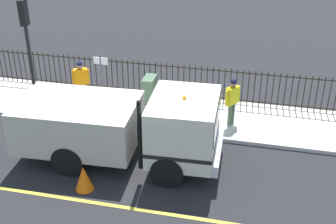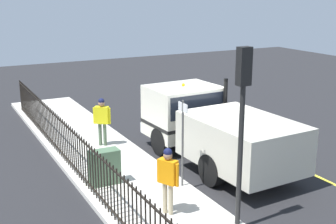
{
  "view_description": "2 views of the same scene",
  "coord_description": "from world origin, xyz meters",
  "px_view_note": "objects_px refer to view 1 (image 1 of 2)",
  "views": [
    {
      "loc": [
        -11.22,
        -3.55,
        8.0
      ],
      "look_at": [
        1.37,
        -0.63,
        1.09
      ],
      "focal_mm": 48.36,
      "sensor_mm": 36.0,
      "label": 1
    },
    {
      "loc": [
        7.87,
        12.25,
        5.52
      ],
      "look_at": [
        0.93,
        -0.97,
        1.53
      ],
      "focal_mm": 48.83,
      "sensor_mm": 36.0,
      "label": 2
    }
  ],
  "objects_px": {
    "worker_standing": "(232,97)",
    "pedestrian_distant": "(81,78)",
    "traffic_light_near": "(27,36)",
    "street_sign": "(102,81)",
    "utility_cabinet": "(150,89)",
    "work_truck": "(131,124)",
    "traffic_cone": "(84,178)"
  },
  "relations": [
    {
      "from": "work_truck",
      "to": "utility_cabinet",
      "type": "distance_m",
      "value": 3.87
    },
    {
      "from": "pedestrian_distant",
      "to": "street_sign",
      "type": "xyz_separation_m",
      "value": [
        -1.14,
        -1.3,
        0.5
      ]
    },
    {
      "from": "work_truck",
      "to": "pedestrian_distant",
      "type": "bearing_deg",
      "value": -139.11
    },
    {
      "from": "worker_standing",
      "to": "utility_cabinet",
      "type": "height_order",
      "value": "worker_standing"
    },
    {
      "from": "traffic_light_near",
      "to": "work_truck",
      "type": "bearing_deg",
      "value": 65.6
    },
    {
      "from": "traffic_light_near",
      "to": "pedestrian_distant",
      "type": "bearing_deg",
      "value": 134.53
    },
    {
      "from": "worker_standing",
      "to": "utility_cabinet",
      "type": "xyz_separation_m",
      "value": [
        1.09,
        3.22,
        -0.55
      ]
    },
    {
      "from": "worker_standing",
      "to": "street_sign",
      "type": "distance_m",
      "value": 4.47
    },
    {
      "from": "work_truck",
      "to": "street_sign",
      "type": "height_order",
      "value": "street_sign"
    },
    {
      "from": "street_sign",
      "to": "worker_standing",
      "type": "bearing_deg",
      "value": -79.57
    },
    {
      "from": "utility_cabinet",
      "to": "street_sign",
      "type": "bearing_deg",
      "value": 148.86
    },
    {
      "from": "work_truck",
      "to": "worker_standing",
      "type": "xyz_separation_m",
      "value": [
        2.7,
        -2.78,
        -0.08
      ]
    },
    {
      "from": "utility_cabinet",
      "to": "work_truck",
      "type": "bearing_deg",
      "value": -173.36
    },
    {
      "from": "traffic_cone",
      "to": "traffic_light_near",
      "type": "bearing_deg",
      "value": 42.35
    },
    {
      "from": "worker_standing",
      "to": "pedestrian_distant",
      "type": "relative_size",
      "value": 1.01
    },
    {
      "from": "pedestrian_distant",
      "to": "worker_standing",
      "type": "bearing_deg",
      "value": 148.8
    },
    {
      "from": "worker_standing",
      "to": "street_sign",
      "type": "relative_size",
      "value": 0.69
    },
    {
      "from": "pedestrian_distant",
      "to": "street_sign",
      "type": "relative_size",
      "value": 0.69
    },
    {
      "from": "traffic_light_near",
      "to": "street_sign",
      "type": "relative_size",
      "value": 1.68
    },
    {
      "from": "pedestrian_distant",
      "to": "traffic_light_near",
      "type": "height_order",
      "value": "traffic_light_near"
    },
    {
      "from": "utility_cabinet",
      "to": "traffic_cone",
      "type": "height_order",
      "value": "utility_cabinet"
    },
    {
      "from": "utility_cabinet",
      "to": "street_sign",
      "type": "relative_size",
      "value": 0.4
    },
    {
      "from": "worker_standing",
      "to": "pedestrian_distant",
      "type": "xyz_separation_m",
      "value": [
        0.34,
        5.66,
        -0.01
      ]
    },
    {
      "from": "work_truck",
      "to": "street_sign",
      "type": "distance_m",
      "value": 2.51
    },
    {
      "from": "utility_cabinet",
      "to": "traffic_cone",
      "type": "relative_size",
      "value": 1.35
    },
    {
      "from": "work_truck",
      "to": "street_sign",
      "type": "bearing_deg",
      "value": -142.66
    },
    {
      "from": "pedestrian_distant",
      "to": "street_sign",
      "type": "bearing_deg",
      "value": 110.82
    },
    {
      "from": "worker_standing",
      "to": "utility_cabinet",
      "type": "distance_m",
      "value": 3.45
    },
    {
      "from": "utility_cabinet",
      "to": "street_sign",
      "type": "distance_m",
      "value": 2.45
    },
    {
      "from": "street_sign",
      "to": "traffic_cone",
      "type": "bearing_deg",
      "value": -168.96
    },
    {
      "from": "worker_standing",
      "to": "traffic_light_near",
      "type": "bearing_deg",
      "value": -46.75
    },
    {
      "from": "traffic_light_near",
      "to": "street_sign",
      "type": "xyz_separation_m",
      "value": [
        0.08,
        -2.52,
        -1.43
      ]
    }
  ]
}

